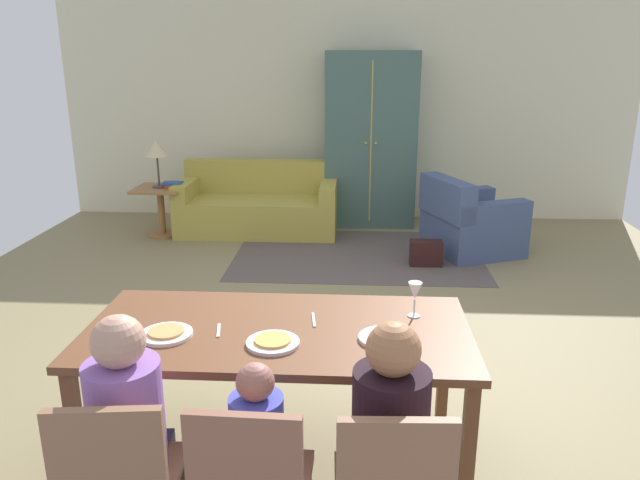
% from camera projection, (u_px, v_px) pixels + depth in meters
% --- Properties ---
extents(ground_plane, '(7.22, 6.58, 0.02)m').
position_uv_depth(ground_plane, '(336.00, 319.00, 4.94)').
color(ground_plane, olive).
extents(back_wall, '(7.22, 0.10, 2.70)m').
position_uv_depth(back_wall, '(346.00, 112.00, 7.73)').
color(back_wall, beige).
rests_on(back_wall, ground_plane).
extents(dining_table, '(1.89, 0.90, 0.76)m').
position_uv_depth(dining_table, '(278.00, 341.00, 3.01)').
color(dining_table, brown).
rests_on(dining_table, ground_plane).
extents(plate_near_man, '(0.25, 0.25, 0.02)m').
position_uv_depth(plate_near_man, '(166.00, 334.00, 2.90)').
color(plate_near_man, silver).
rests_on(plate_near_man, dining_table).
extents(pizza_near_man, '(0.17, 0.17, 0.01)m').
position_uv_depth(pizza_near_man, '(166.00, 331.00, 2.89)').
color(pizza_near_man, '#E29251').
rests_on(pizza_near_man, plate_near_man).
extents(plate_near_child, '(0.25, 0.25, 0.02)m').
position_uv_depth(plate_near_child, '(273.00, 343.00, 2.81)').
color(plate_near_child, silver).
rests_on(plate_near_child, dining_table).
extents(pizza_near_child, '(0.17, 0.17, 0.01)m').
position_uv_depth(pizza_near_child, '(273.00, 340.00, 2.81)').
color(pizza_near_child, gold).
rests_on(pizza_near_child, plate_near_child).
extents(plate_near_woman, '(0.25, 0.25, 0.02)m').
position_uv_depth(plate_near_woman, '(385.00, 338.00, 2.86)').
color(plate_near_woman, silver).
rests_on(plate_near_woman, dining_table).
extents(wine_glass, '(0.07, 0.07, 0.19)m').
position_uv_depth(wine_glass, '(415.00, 292.00, 3.08)').
color(wine_glass, silver).
rests_on(wine_glass, dining_table).
extents(fork, '(0.04, 0.15, 0.01)m').
position_uv_depth(fork, '(219.00, 330.00, 2.95)').
color(fork, silver).
rests_on(fork, dining_table).
extents(knife, '(0.03, 0.17, 0.01)m').
position_uv_depth(knife, '(314.00, 320.00, 3.07)').
color(knife, silver).
rests_on(knife, dining_table).
extents(dining_chair_man, '(0.46, 0.46, 0.87)m').
position_uv_depth(dining_chair_man, '(120.00, 480.00, 2.32)').
color(dining_chair_man, '#885E44').
rests_on(dining_chair_man, ground_plane).
extents(person_man, '(0.31, 0.41, 1.11)m').
position_uv_depth(person_man, '(132.00, 447.00, 2.48)').
color(person_man, '#323455').
rests_on(person_man, ground_plane).
extents(person_child, '(0.22, 0.29, 0.92)m').
position_uv_depth(person_child, '(260.00, 469.00, 2.47)').
color(person_child, '#313543').
rests_on(person_child, ground_plane).
extents(person_woman, '(0.30, 0.41, 1.11)m').
position_uv_depth(person_woman, '(388.00, 456.00, 2.42)').
color(person_woman, '#353252').
rests_on(person_woman, ground_plane).
extents(area_rug, '(2.60, 1.80, 0.01)m').
position_uv_depth(area_rug, '(357.00, 254.00, 6.49)').
color(area_rug, '#534A45').
rests_on(area_rug, ground_plane).
extents(couch, '(1.87, 0.86, 0.82)m').
position_uv_depth(couch, '(259.00, 207.00, 7.29)').
color(couch, '#AA9B40').
rests_on(couch, ground_plane).
extents(armchair, '(1.11, 1.11, 0.82)m').
position_uv_depth(armchair, '(469.00, 223.00, 6.50)').
color(armchair, '#405178').
rests_on(armchair, ground_plane).
extents(armoire, '(1.10, 0.59, 2.10)m').
position_uv_depth(armoire, '(371.00, 140.00, 7.43)').
color(armoire, '#426058').
rests_on(armoire, ground_plane).
extents(side_table, '(0.56, 0.56, 0.58)m').
position_uv_depth(side_table, '(161.00, 204.00, 7.08)').
color(side_table, olive).
rests_on(side_table, ground_plane).
extents(table_lamp, '(0.26, 0.26, 0.54)m').
position_uv_depth(table_lamp, '(157.00, 150.00, 6.90)').
color(table_lamp, '#47393E').
rests_on(table_lamp, side_table).
extents(book_lower, '(0.22, 0.16, 0.03)m').
position_uv_depth(book_lower, '(175.00, 187.00, 6.98)').
color(book_lower, '#A03621').
rests_on(book_lower, side_table).
extents(book_upper, '(0.22, 0.16, 0.03)m').
position_uv_depth(book_upper, '(173.00, 183.00, 7.04)').
color(book_upper, '#265189').
rests_on(book_upper, book_lower).
extents(handbag, '(0.32, 0.16, 0.26)m').
position_uv_depth(handbag, '(426.00, 253.00, 6.13)').
color(handbag, black).
rests_on(handbag, ground_plane).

